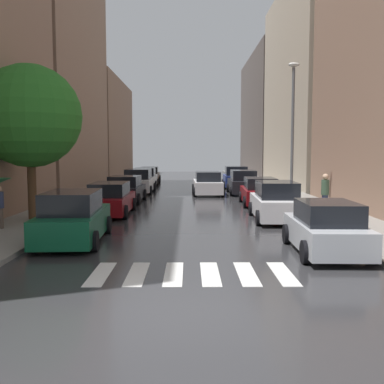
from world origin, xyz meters
name	(u,v)px	position (x,y,z in m)	size (l,w,h in m)	color
ground_plane	(190,194)	(0.00, 24.00, -0.02)	(28.00, 72.00, 0.04)	#2E2E30
sidewalk_left	(100,193)	(-6.50, 24.00, 0.07)	(3.00, 72.00, 0.15)	gray
sidewalk_right	(280,192)	(6.50, 24.00, 0.07)	(3.00, 72.00, 0.15)	gray
crosswalk_stripes	(192,274)	(0.00, 2.71, 0.01)	(4.95, 2.20, 0.01)	silver
building_left_mid	(48,44)	(-11.00, 27.65, 11.34)	(6.00, 16.59, 22.67)	#8C6B56
building_left_far	(97,129)	(-11.00, 45.87, 5.66)	(6.00, 18.72, 11.32)	#8C6B56
building_right_mid	(316,87)	(11.00, 31.68, 8.63)	(6.00, 17.95, 17.26)	#B2A38C
building_right_far	(273,116)	(11.00, 51.99, 7.77)	(6.00, 21.27, 15.54)	#564C47
parked_car_left_nearest	(73,218)	(-3.90, 6.62, 0.80)	(2.20, 4.69, 1.72)	#0C4C2D
parked_car_left_second	(110,199)	(-3.82, 13.18, 0.73)	(2.02, 4.70, 1.55)	maroon
parked_car_left_third	(125,190)	(-3.89, 18.71, 0.74)	(2.23, 4.18, 1.57)	black
parked_car_left_fourth	(139,182)	(-3.75, 24.55, 0.82)	(2.19, 4.49, 1.76)	silver
parked_car_left_fifth	(145,178)	(-3.82, 30.05, 0.77)	(2.15, 4.66, 1.65)	silver
parked_car_left_sixth	(150,175)	(-3.94, 35.94, 0.73)	(2.16, 4.13, 1.54)	brown
parked_car_right_nearest	(326,229)	(3.98, 4.95, 0.73)	(2.07, 4.11, 1.56)	#B2B7BF
parked_car_right_second	(276,202)	(3.72, 11.34, 0.80)	(2.14, 4.56, 1.72)	silver
parked_car_right_third	(260,192)	(3.90, 17.01, 0.73)	(2.17, 4.48, 1.56)	maroon
parked_car_right_fourth	(243,183)	(3.74, 23.56, 0.80)	(2.12, 4.65, 1.70)	black
parked_car_right_fifth	(236,178)	(3.79, 28.96, 0.84)	(2.22, 4.07, 1.81)	navy
car_midroad	(208,184)	(1.22, 23.15, 0.76)	(2.13, 4.71, 1.63)	silver
pedestrian_near_tree	(325,193)	(6.17, 12.33, 1.13)	(0.36, 0.36, 1.85)	navy
street_tree_left	(30,116)	(-6.73, 10.87, 4.47)	(4.30, 4.30, 6.49)	#513823
lamp_post_right	(293,124)	(5.55, 16.40, 4.50)	(0.60, 0.28, 7.62)	#595B60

